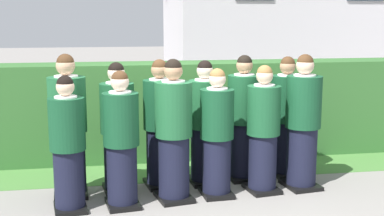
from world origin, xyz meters
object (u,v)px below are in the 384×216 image
object	(u,v)px
student_front_row_4	(263,132)
student_rear_row_5	(286,119)
student_front_row_2	(174,134)
student_front_row_3	(217,136)
student_rear_row_0	(68,129)
student_front_row_1	(121,143)
student_front_row_5	(303,125)
student_rear_row_2	(160,127)
student_front_row_0	(68,148)
student_rear_row_1	(118,131)
student_rear_row_3	(205,126)
student_rear_row_4	(244,121)

from	to	relation	value
student_front_row_4	student_rear_row_5	xyz separation A→B (m)	(0.50, 0.59, 0.03)
student_front_row_2	student_rear_row_5	size ratio (longest dim) A/B	1.03
student_front_row_3	student_rear_row_0	size ratio (longest dim) A/B	0.90
student_front_row_1	student_front_row_3	xyz separation A→B (m)	(1.14, 0.18, -0.01)
student_front_row_5	student_rear_row_0	xyz separation A→B (m)	(-2.88, 0.19, 0.01)
student_front_row_1	student_front_row_2	xyz separation A→B (m)	(0.61, 0.12, 0.05)
student_rear_row_2	student_front_row_5	bearing A→B (deg)	-11.46
student_rear_row_0	student_front_row_2	bearing A→B (deg)	-16.26
student_front_row_0	student_rear_row_0	xyz separation A→B (m)	(-0.02, 0.51, 0.10)
student_rear_row_1	student_rear_row_3	size ratio (longest dim) A/B	1.00
student_front_row_4	student_front_row_5	xyz separation A→B (m)	(0.53, 0.06, 0.06)
student_rear_row_0	student_rear_row_1	xyz separation A→B (m)	(0.59, 0.06, -0.06)
student_rear_row_2	student_front_row_4	bearing A→B (deg)	-18.62
student_front_row_1	student_rear_row_2	bearing A→B (deg)	51.76
student_front_row_4	student_rear_row_4	world-z (taller)	student_rear_row_4
student_front_row_0	student_front_row_1	world-z (taller)	student_front_row_1
student_front_row_1	student_rear_row_2	distance (m)	0.82
student_front_row_5	student_rear_row_1	distance (m)	2.31
student_front_row_4	student_rear_row_3	bearing A→B (deg)	146.10
student_front_row_1	student_front_row_3	size ratio (longest dim) A/B	1.01
student_rear_row_1	student_rear_row_2	bearing A→B (deg)	11.39
student_rear_row_5	student_front_row_0	bearing A→B (deg)	-163.13
student_rear_row_1	student_rear_row_3	xyz separation A→B (m)	(1.11, 0.13, -0.00)
student_front_row_4	student_rear_row_4	size ratio (longest dim) A/B	0.95
student_rear_row_0	student_rear_row_4	world-z (taller)	student_rear_row_0
student_rear_row_1	student_front_row_1	bearing A→B (deg)	-87.20
student_front_row_2	student_front_row_3	world-z (taller)	student_front_row_2
student_front_row_2	student_front_row_5	bearing A→B (deg)	5.89
student_front_row_4	student_rear_row_5	distance (m)	0.78
student_front_row_3	student_rear_row_2	size ratio (longest dim) A/B	0.95
student_rear_row_5	student_front_row_2	bearing A→B (deg)	-156.51
student_front_row_0	student_rear_row_4	bearing A→B (deg)	19.59
student_front_row_1	student_rear_row_4	xyz separation A→B (m)	(1.63, 0.76, 0.05)
student_rear_row_0	student_front_row_1	bearing A→B (deg)	-37.81
student_front_row_0	student_front_row_1	xyz separation A→B (m)	(0.59, 0.03, 0.02)
student_rear_row_1	student_rear_row_5	size ratio (longest dim) A/B	0.99
student_rear_row_1	student_rear_row_5	distance (m)	2.28
student_front_row_2	student_front_row_1	bearing A→B (deg)	-169.01
student_front_row_0	student_rear_row_1	world-z (taller)	student_rear_row_1
student_front_row_0	student_front_row_4	xyz separation A→B (m)	(2.32, 0.26, 0.02)
student_rear_row_1	student_front_row_5	bearing A→B (deg)	-6.18
student_front_row_5	student_rear_row_3	bearing A→B (deg)	162.20
student_front_row_0	student_front_row_5	distance (m)	2.87
student_front_row_2	student_rear_row_3	bearing A→B (deg)	49.15
student_front_row_2	student_front_row_4	bearing A→B (deg)	5.79
student_front_row_1	student_front_row_4	size ratio (longest dim) A/B	0.99
student_rear_row_5	student_front_row_3	bearing A→B (deg)	-149.39
student_front_row_0	student_rear_row_0	bearing A→B (deg)	92.82
student_rear_row_2	student_front_row_3	bearing A→B (deg)	-36.59
student_front_row_0	student_rear_row_1	xyz separation A→B (m)	(0.56, 0.57, 0.04)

